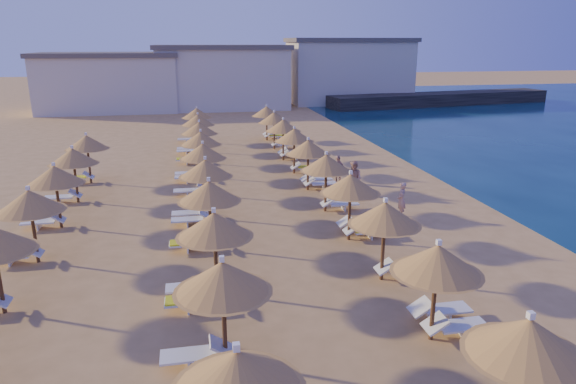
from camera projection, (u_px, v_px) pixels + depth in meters
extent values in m
plane|color=tan|center=(307.00, 255.00, 19.27)|extent=(220.00, 220.00, 0.00)
cube|color=black|center=(441.00, 99.00, 64.43)|extent=(30.25, 8.71, 1.50)
cube|color=beige|center=(110.00, 84.00, 58.16)|extent=(15.00, 8.00, 6.00)
cube|color=#59514C|center=(107.00, 55.00, 57.25)|extent=(15.60, 8.48, 0.50)
cube|color=beige|center=(223.00, 79.00, 60.65)|extent=(15.00, 8.00, 6.80)
cube|color=#59514C|center=(221.00, 47.00, 59.62)|extent=(15.60, 8.48, 0.50)
cube|color=beige|center=(349.00, 73.00, 66.17)|extent=(15.00, 8.00, 7.60)
cube|color=#59514C|center=(350.00, 40.00, 65.02)|extent=(15.60, 8.48, 0.50)
cone|color=#AA7731|center=(528.00, 337.00, 9.69)|extent=(2.23, 2.23, 0.77)
cone|color=#AA7731|center=(525.00, 352.00, 9.78)|extent=(2.41, 2.41, 0.12)
cube|color=white|center=(531.00, 315.00, 9.56)|extent=(0.12, 0.12, 0.14)
cylinder|color=brown|center=(434.00, 302.00, 13.51)|extent=(0.12, 0.12, 2.21)
cone|color=#AA7731|center=(437.00, 259.00, 13.16)|extent=(2.23, 2.23, 0.77)
cone|color=#AA7731|center=(436.00, 271.00, 13.25)|extent=(2.41, 2.41, 0.12)
cube|color=white|center=(439.00, 242.00, 13.03)|extent=(0.12, 0.12, 0.14)
cylinder|color=brown|center=(383.00, 249.00, 16.98)|extent=(0.12, 0.12, 2.21)
cone|color=#AA7731|center=(385.00, 213.00, 16.63)|extent=(2.23, 2.23, 0.77)
cone|color=#AA7731|center=(384.00, 223.00, 16.72)|extent=(2.41, 2.41, 0.12)
cube|color=white|center=(386.00, 200.00, 16.50)|extent=(0.12, 0.12, 0.14)
cylinder|color=brown|center=(349.00, 214.00, 20.45)|extent=(0.12, 0.12, 2.21)
cone|color=#AA7731|center=(350.00, 184.00, 20.10)|extent=(2.23, 2.23, 0.77)
cone|color=#AA7731|center=(350.00, 192.00, 20.19)|extent=(2.41, 2.41, 0.12)
cube|color=white|center=(351.00, 172.00, 19.97)|extent=(0.12, 0.12, 0.14)
cylinder|color=brown|center=(326.00, 189.00, 23.92)|extent=(0.12, 0.12, 2.21)
cone|color=#AA7731|center=(326.00, 163.00, 23.57)|extent=(2.23, 2.23, 0.77)
cone|color=#AA7731|center=(326.00, 170.00, 23.66)|extent=(2.41, 2.41, 0.12)
cube|color=white|center=(326.00, 153.00, 23.44)|extent=(0.12, 0.12, 0.14)
cylinder|color=brown|center=(308.00, 170.00, 27.39)|extent=(0.12, 0.12, 2.21)
cone|color=#AA7731|center=(308.00, 147.00, 27.04)|extent=(2.23, 2.23, 0.77)
cone|color=#AA7731|center=(308.00, 153.00, 27.13)|extent=(2.41, 2.41, 0.12)
cube|color=white|center=(308.00, 139.00, 26.91)|extent=(0.12, 0.12, 0.14)
cylinder|color=brown|center=(294.00, 155.00, 30.86)|extent=(0.12, 0.12, 2.21)
cone|color=#AA7731|center=(294.00, 135.00, 30.51)|extent=(2.23, 2.23, 0.77)
cone|color=#AA7731|center=(294.00, 140.00, 30.60)|extent=(2.41, 2.41, 0.12)
cube|color=white|center=(294.00, 127.00, 30.38)|extent=(0.12, 0.12, 0.14)
cylinder|color=brown|center=(283.00, 144.00, 34.33)|extent=(0.12, 0.12, 2.21)
cone|color=#AA7731|center=(283.00, 125.00, 33.98)|extent=(2.23, 2.23, 0.77)
cone|color=#AA7731|center=(283.00, 130.00, 34.07)|extent=(2.41, 2.41, 0.12)
cube|color=white|center=(283.00, 119.00, 33.85)|extent=(0.12, 0.12, 0.14)
cylinder|color=brown|center=(274.00, 134.00, 37.80)|extent=(0.12, 0.12, 2.21)
cone|color=#AA7731|center=(274.00, 118.00, 37.45)|extent=(2.23, 2.23, 0.77)
cone|color=#AA7731|center=(274.00, 122.00, 37.54)|extent=(2.41, 2.41, 0.12)
cube|color=white|center=(274.00, 111.00, 37.32)|extent=(0.12, 0.12, 0.14)
cylinder|color=brown|center=(267.00, 127.00, 41.27)|extent=(0.12, 0.12, 2.21)
cone|color=#AA7731|center=(267.00, 111.00, 40.92)|extent=(2.23, 2.23, 0.77)
cone|color=#AA7731|center=(267.00, 115.00, 41.01)|extent=(2.41, 2.41, 0.12)
cube|color=white|center=(267.00, 105.00, 40.79)|extent=(0.12, 0.12, 0.14)
cone|color=#AA7731|center=(237.00, 371.00, 8.69)|extent=(2.23, 2.23, 0.77)
cube|color=white|center=(236.00, 347.00, 8.56)|extent=(0.12, 0.12, 0.14)
cylinder|color=brown|center=(224.00, 323.00, 12.51)|extent=(0.12, 0.12, 2.21)
cone|color=#AA7731|center=(222.00, 277.00, 12.16)|extent=(2.23, 2.23, 0.77)
cone|color=#AA7731|center=(223.00, 289.00, 12.26)|extent=(2.41, 2.41, 0.12)
cube|color=white|center=(222.00, 259.00, 12.03)|extent=(0.12, 0.12, 0.14)
cylinder|color=brown|center=(216.00, 262.00, 15.98)|extent=(0.12, 0.12, 2.21)
cone|color=#AA7731|center=(214.00, 224.00, 15.63)|extent=(2.23, 2.23, 0.77)
cone|color=#AA7731|center=(215.00, 234.00, 15.73)|extent=(2.41, 2.41, 0.12)
cube|color=white|center=(214.00, 210.00, 15.51)|extent=(0.12, 0.12, 0.14)
cylinder|color=brown|center=(210.00, 222.00, 19.46)|extent=(0.12, 0.12, 2.21)
cone|color=#AA7731|center=(209.00, 191.00, 19.10)|extent=(2.23, 2.23, 0.77)
cone|color=#AA7731|center=(209.00, 199.00, 19.20)|extent=(2.41, 2.41, 0.12)
cube|color=white|center=(208.00, 179.00, 18.98)|extent=(0.12, 0.12, 0.14)
cylinder|color=brown|center=(207.00, 195.00, 22.93)|extent=(0.12, 0.12, 2.21)
cone|color=#AA7731|center=(205.00, 168.00, 22.58)|extent=(2.23, 2.23, 0.77)
cone|color=#AA7731|center=(206.00, 175.00, 22.67)|extent=(2.41, 2.41, 0.12)
cube|color=white|center=(205.00, 158.00, 22.45)|extent=(0.12, 0.12, 0.14)
cylinder|color=brown|center=(204.00, 175.00, 26.40)|extent=(0.12, 0.12, 2.21)
cone|color=#AA7731|center=(203.00, 151.00, 26.05)|extent=(2.23, 2.23, 0.77)
cone|color=#AA7731|center=(203.00, 157.00, 26.14)|extent=(2.41, 2.41, 0.12)
cube|color=white|center=(202.00, 142.00, 25.92)|extent=(0.12, 0.12, 0.14)
cylinder|color=brown|center=(202.00, 159.00, 29.87)|extent=(0.12, 0.12, 2.21)
cone|color=#AA7731|center=(201.00, 138.00, 29.52)|extent=(2.23, 2.23, 0.77)
cone|color=#AA7731|center=(201.00, 144.00, 29.61)|extent=(2.41, 2.41, 0.12)
cube|color=white|center=(200.00, 130.00, 29.39)|extent=(0.12, 0.12, 0.14)
cylinder|color=brown|center=(200.00, 147.00, 33.34)|extent=(0.12, 0.12, 2.21)
cone|color=#AA7731|center=(199.00, 128.00, 32.99)|extent=(2.23, 2.23, 0.77)
cone|color=#AA7731|center=(199.00, 133.00, 33.08)|extent=(2.41, 2.41, 0.12)
cube|color=white|center=(199.00, 121.00, 32.86)|extent=(0.12, 0.12, 0.14)
cylinder|color=brown|center=(199.00, 137.00, 36.81)|extent=(0.12, 0.12, 2.21)
cone|color=#AA7731|center=(198.00, 120.00, 36.46)|extent=(2.23, 2.23, 0.77)
cone|color=#AA7731|center=(198.00, 124.00, 36.55)|extent=(2.41, 2.41, 0.12)
cube|color=white|center=(198.00, 113.00, 36.33)|extent=(0.12, 0.12, 0.14)
cylinder|color=brown|center=(198.00, 129.00, 40.28)|extent=(0.12, 0.12, 2.21)
cone|color=#AA7731|center=(197.00, 113.00, 39.93)|extent=(2.23, 2.23, 0.77)
cone|color=#AA7731|center=(197.00, 117.00, 40.02)|extent=(2.41, 2.41, 0.12)
cube|color=white|center=(197.00, 107.00, 39.80)|extent=(0.12, 0.12, 0.14)
cylinder|color=brown|center=(34.00, 234.00, 18.33)|extent=(0.12, 0.12, 2.21)
cone|color=#AA7731|center=(29.00, 200.00, 17.98)|extent=(2.23, 2.23, 0.77)
cone|color=#AA7731|center=(31.00, 209.00, 18.07)|extent=(2.41, 2.41, 0.12)
cube|color=white|center=(28.00, 188.00, 17.85)|extent=(0.12, 0.12, 0.14)
cylinder|color=brown|center=(58.00, 203.00, 21.80)|extent=(0.12, 0.12, 2.21)
cone|color=#AA7731|center=(55.00, 175.00, 21.45)|extent=(2.23, 2.23, 0.77)
cone|color=#AA7731|center=(56.00, 182.00, 21.54)|extent=(2.41, 2.41, 0.12)
cube|color=white|center=(53.00, 164.00, 21.32)|extent=(0.12, 0.12, 0.14)
cylinder|color=brown|center=(76.00, 181.00, 25.27)|extent=(0.12, 0.12, 2.21)
cone|color=#AA7731|center=(73.00, 156.00, 24.92)|extent=(2.23, 2.23, 0.77)
cone|color=#AA7731|center=(74.00, 163.00, 25.01)|extent=(2.41, 2.41, 0.12)
cube|color=white|center=(72.00, 147.00, 24.79)|extent=(0.12, 0.12, 0.14)
cylinder|color=brown|center=(89.00, 164.00, 28.74)|extent=(0.12, 0.12, 2.21)
cone|color=#AA7731|center=(87.00, 142.00, 28.39)|extent=(2.23, 2.23, 0.77)
cone|color=#AA7731|center=(87.00, 148.00, 28.48)|extent=(2.41, 2.41, 0.12)
cube|color=white|center=(86.00, 134.00, 28.26)|extent=(0.12, 0.12, 0.14)
cube|color=white|center=(462.00, 325.00, 13.89)|extent=(1.37, 0.63, 0.06)
cube|color=white|center=(462.00, 330.00, 13.94)|extent=(0.06, 0.57, 0.32)
cube|color=white|center=(435.00, 323.00, 13.71)|extent=(0.58, 0.63, 0.40)
cube|color=white|center=(446.00, 309.00, 14.74)|extent=(1.37, 0.63, 0.06)
cube|color=white|center=(446.00, 314.00, 14.78)|extent=(0.06, 0.57, 0.32)
cube|color=white|center=(420.00, 307.00, 14.55)|extent=(0.58, 0.63, 0.40)
cube|color=white|center=(189.00, 355.00, 12.57)|extent=(1.37, 0.63, 0.06)
cube|color=white|center=(189.00, 361.00, 12.62)|extent=(0.06, 0.57, 0.32)
cube|color=white|center=(221.00, 346.00, 12.68)|extent=(0.58, 0.63, 0.40)
cube|color=white|center=(407.00, 268.00, 17.36)|extent=(1.37, 0.63, 0.06)
cube|color=white|center=(407.00, 273.00, 17.41)|extent=(0.06, 0.57, 0.32)
cube|color=white|center=(385.00, 266.00, 17.18)|extent=(0.58, 0.63, 0.40)
cube|color=white|center=(188.00, 287.00, 16.04)|extent=(1.37, 0.63, 0.06)
cube|color=white|center=(188.00, 292.00, 16.09)|extent=(0.06, 0.57, 0.32)
cube|color=white|center=(214.00, 281.00, 16.15)|extent=(0.58, 0.63, 0.40)
cube|color=white|center=(188.00, 301.00, 15.20)|extent=(1.37, 0.63, 0.06)
cube|color=white|center=(188.00, 306.00, 15.24)|extent=(0.06, 0.57, 0.32)
cube|color=white|center=(215.00, 294.00, 15.30)|extent=(0.58, 0.63, 0.40)
cube|color=yellow|center=(188.00, 299.00, 15.18)|extent=(1.32, 0.58, 0.05)
cube|color=white|center=(370.00, 230.00, 20.83)|extent=(1.37, 0.63, 0.06)
cube|color=white|center=(370.00, 234.00, 20.88)|extent=(0.06, 0.57, 0.32)
cube|color=white|center=(351.00, 229.00, 20.65)|extent=(0.58, 0.63, 0.40)
cube|color=yellow|center=(370.00, 229.00, 20.82)|extent=(1.32, 0.58, 0.05)
cube|color=white|center=(363.00, 223.00, 21.68)|extent=(1.37, 0.63, 0.06)
cube|color=white|center=(363.00, 227.00, 21.73)|extent=(0.06, 0.57, 0.32)
cube|color=white|center=(345.00, 221.00, 21.50)|extent=(0.58, 0.63, 0.40)
cube|color=white|center=(187.00, 243.00, 19.51)|extent=(1.37, 0.63, 0.06)
cube|color=white|center=(188.00, 247.00, 19.56)|extent=(0.06, 0.57, 0.32)
cube|color=white|center=(209.00, 238.00, 19.62)|extent=(0.58, 0.63, 0.40)
cube|color=yellow|center=(187.00, 242.00, 19.50)|extent=(1.32, 0.58, 0.05)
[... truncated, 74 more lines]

